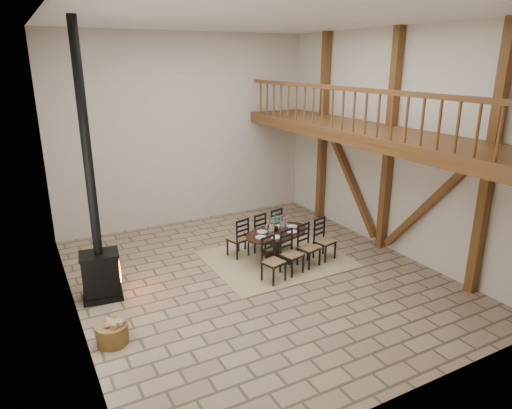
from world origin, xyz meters
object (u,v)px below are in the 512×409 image
dining_table (279,246)px  log_basket (112,333)px  wood_stove (98,243)px  log_stack (94,289)px

dining_table → log_basket: (-3.94, -1.43, -0.17)m
wood_stove → log_stack: wood_stove is taller
log_stack → wood_stove: bearing=-61.0°
dining_table → wood_stove: wood_stove is taller
dining_table → wood_stove: (-3.80, 0.14, 0.76)m
wood_stove → log_basket: wood_stove is taller
log_stack → log_basket: bearing=-90.6°
log_basket → log_stack: size_ratio=1.29×
log_stack → dining_table: bearing=-5.3°
wood_stove → log_basket: (-0.14, -1.57, -0.93)m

